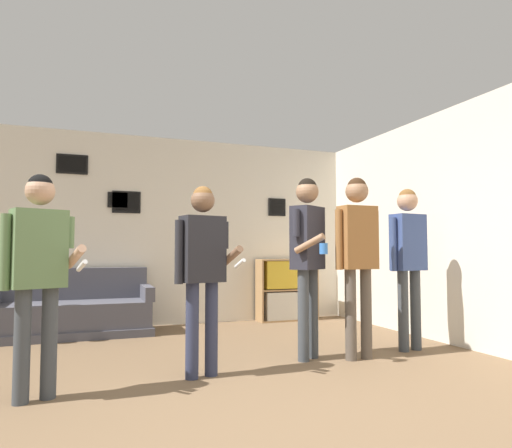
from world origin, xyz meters
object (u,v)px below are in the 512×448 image
object	(u,v)px
person_player_foreground_center	(202,260)
person_watcher_holding_cup	(308,246)
bookshelf	(287,290)
person_spectator_near_bookshelf	(358,245)
couch	(73,313)
person_player_foreground_left	(38,261)
person_spectator_far_right	(408,250)

from	to	relation	value
person_player_foreground_center	person_watcher_holding_cup	distance (m)	1.16
bookshelf	person_spectator_near_bookshelf	bearing A→B (deg)	-98.33
couch	person_watcher_holding_cup	size ratio (longest dim) A/B	1.07
person_player_foreground_left	person_spectator_near_bookshelf	xyz separation A→B (m)	(2.84, 0.27, 0.13)
bookshelf	person_watcher_holding_cup	distance (m)	2.59
person_watcher_holding_cup	couch	bearing A→B (deg)	135.41
person_watcher_holding_cup	bookshelf	bearing A→B (deg)	70.54
person_player_foreground_center	person_spectator_near_bookshelf	distance (m)	1.60
couch	person_watcher_holding_cup	distance (m)	3.19
person_player_foreground_center	person_spectator_far_right	distance (m)	2.33
bookshelf	person_player_foreground_left	size ratio (longest dim) A/B	0.58
person_player_foreground_left	person_spectator_near_bookshelf	world-z (taller)	person_spectator_near_bookshelf
person_player_foreground_left	person_watcher_holding_cup	distance (m)	2.42
bookshelf	person_player_foreground_left	world-z (taller)	person_player_foreground_left
person_player_foreground_left	person_watcher_holding_cup	xyz separation A→B (m)	(2.37, 0.44, 0.12)
person_watcher_holding_cup	person_spectator_near_bookshelf	world-z (taller)	person_spectator_near_bookshelf
couch	bookshelf	distance (m)	3.04
couch	person_player_foreground_center	world-z (taller)	person_player_foreground_center
couch	person_player_foreground_left	size ratio (longest dim) A/B	1.19
person_player_foreground_left	person_player_foreground_center	distance (m)	1.26
person_spectator_near_bookshelf	bookshelf	bearing A→B (deg)	81.67
bookshelf	person_player_foreground_center	distance (m)	3.31
person_player_foreground_left	person_watcher_holding_cup	world-z (taller)	person_watcher_holding_cup
bookshelf	person_player_foreground_left	distance (m)	4.29
person_player_foreground_left	person_spectator_far_right	xyz separation A→B (m)	(3.57, 0.42, 0.08)
person_spectator_near_bookshelf	person_spectator_far_right	distance (m)	0.75
person_watcher_holding_cup	person_spectator_near_bookshelf	xyz separation A→B (m)	(0.47, -0.16, 0.00)
person_spectator_near_bookshelf	person_spectator_far_right	bearing A→B (deg)	11.48
person_player_foreground_center	bookshelf	bearing A→B (deg)	53.12
bookshelf	person_watcher_holding_cup	world-z (taller)	person_watcher_holding_cup
couch	person_spectator_near_bookshelf	distance (m)	3.63
bookshelf	person_player_foreground_left	bearing A→B (deg)	-138.89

